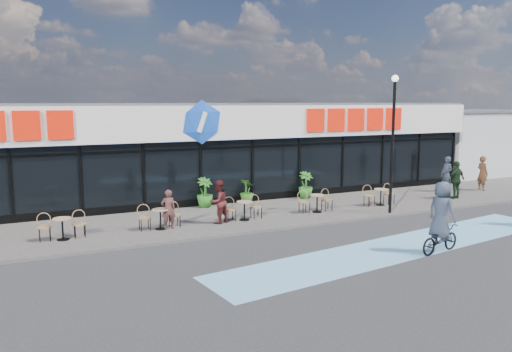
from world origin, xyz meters
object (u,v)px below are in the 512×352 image
at_px(potted_plant_right, 306,185).
at_px(pedestrian_b, 482,173).
at_px(cyclist_a, 441,225).
at_px(patron_left, 168,209).
at_px(potted_plant_left, 205,192).
at_px(lamp_post, 393,133).
at_px(potted_plant_mid, 247,191).
at_px(pedestrian_c, 456,180).
at_px(pedestrian_a, 447,174).
at_px(patron_right, 218,202).

height_order(potted_plant_right, pedestrian_b, pedestrian_b).
bearing_deg(cyclist_a, patron_left, 138.89).
relative_size(potted_plant_left, patron_left, 0.90).
bearing_deg(lamp_post, potted_plant_mid, 135.80).
relative_size(potted_plant_right, pedestrian_c, 0.70).
bearing_deg(pedestrian_a, potted_plant_right, -101.57).
relative_size(potted_plant_right, pedestrian_b, 0.71).
relative_size(pedestrian_b, pedestrian_c, 1.00).
bearing_deg(pedestrian_b, cyclist_a, 129.33).
xyz_separation_m(lamp_post, potted_plant_left, (-6.58, 4.36, -2.66)).
bearing_deg(potted_plant_left, patron_left, -128.55).
distance_m(potted_plant_mid, pedestrian_a, 10.53).
relative_size(pedestrian_b, cyclist_a, 0.79).
distance_m(patron_left, pedestrian_a, 14.94).
xyz_separation_m(potted_plant_mid, pedestrian_a, (10.38, -1.75, 0.36)).
distance_m(pedestrian_a, cyclist_a, 10.88).
bearing_deg(pedestrian_c, lamp_post, 6.22).
height_order(potted_plant_right, pedestrian_c, pedestrian_c).
xyz_separation_m(potted_plant_mid, pedestrian_c, (9.41, -3.30, 0.35)).
distance_m(potted_plant_right, pedestrian_a, 7.54).
bearing_deg(potted_plant_left, pedestrian_c, -15.80).
height_order(potted_plant_mid, cyclist_a, cyclist_a).
bearing_deg(cyclist_a, pedestrian_c, 40.44).
xyz_separation_m(patron_right, pedestrian_b, (14.95, 0.87, 0.07)).
relative_size(patron_right, pedestrian_a, 0.92).
distance_m(lamp_post, pedestrian_c, 5.55).
bearing_deg(potted_plant_right, patron_left, -158.19).
xyz_separation_m(patron_right, pedestrian_c, (11.96, -0.22, 0.07)).
xyz_separation_m(patron_left, pedestrian_c, (13.91, -0.16, 0.18)).
bearing_deg(potted_plant_mid, patron_right, -129.52).
relative_size(lamp_post, potted_plant_right, 4.44).
relative_size(potted_plant_right, patron_left, 0.88).
relative_size(potted_plant_left, pedestrian_a, 0.72).
bearing_deg(potted_plant_left, cyclist_a, -63.77).
bearing_deg(potted_plant_mid, lamp_post, -44.20).
distance_m(potted_plant_left, potted_plant_right, 5.06).
height_order(pedestrian_c, cyclist_a, cyclist_a).
relative_size(lamp_post, cyclist_a, 2.49).
xyz_separation_m(lamp_post, patron_right, (-7.08, 1.33, -2.48)).
bearing_deg(patron_left, potted_plant_mid, -144.36).
height_order(potted_plant_left, potted_plant_mid, potted_plant_left).
bearing_deg(potted_plant_mid, patron_left, -145.08).
xyz_separation_m(potted_plant_left, patron_left, (-2.45, -3.08, 0.07)).
bearing_deg(patron_right, patron_left, -21.44).
distance_m(potted_plant_mid, potted_plant_right, 3.02).
distance_m(patron_right, pedestrian_c, 11.96).
height_order(potted_plant_left, pedestrian_b, pedestrian_b).
height_order(lamp_post, potted_plant_left, lamp_post).
height_order(patron_left, pedestrian_b, pedestrian_b).
relative_size(potted_plant_right, pedestrian_a, 0.70).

